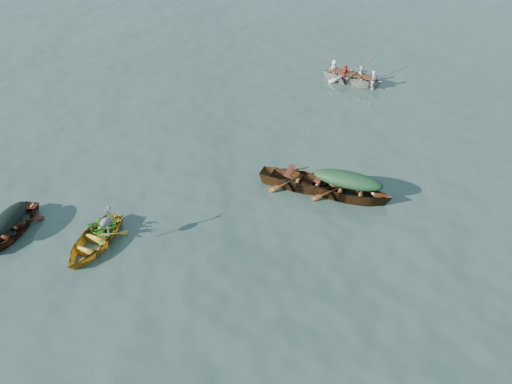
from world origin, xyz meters
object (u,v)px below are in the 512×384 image
dark_covered_boat (13,233)px  open_wooden_boat (304,188)px  heron (107,226)px  green_tarp_boat (346,198)px  yellow_dinghy (95,246)px  rowed_boat (352,84)px

dark_covered_boat → open_wooden_boat: open_wooden_boat is taller
open_wooden_boat → dark_covered_boat: bearing=124.7°
open_wooden_boat → heron: heron is taller
green_tarp_boat → heron: (-3.93, -6.56, 0.88)m
yellow_dinghy → rowed_boat: rowed_boat is taller
yellow_dinghy → green_tarp_boat: bearing=35.8°
green_tarp_boat → rowed_boat: (-4.77, 8.57, 0.00)m
dark_covered_boat → heron: (2.93, 1.45, 0.88)m
rowed_boat → green_tarp_boat: bearing=-158.1°
open_wooden_boat → rowed_boat: 9.61m
yellow_dinghy → green_tarp_boat: green_tarp_boat is taller
yellow_dinghy → heron: bearing=5.2°
rowed_boat → heron: heron is taller
yellow_dinghy → open_wooden_boat: bearing=43.5°
dark_covered_boat → green_tarp_boat: green_tarp_boat is taller
yellow_dinghy → rowed_boat: size_ratio=0.74×
dark_covered_boat → rowed_boat: rowed_boat is taller
rowed_boat → heron: bearing=175.9°
dark_covered_boat → yellow_dinghy: bearing=-3.2°
open_wooden_boat → heron: (-2.52, -6.13, 0.88)m
yellow_dinghy → heron: heron is taller
green_tarp_boat → open_wooden_boat: open_wooden_boat is taller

